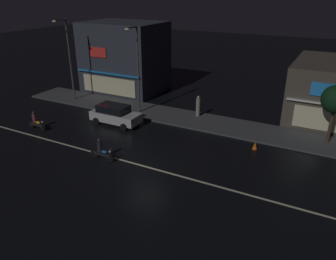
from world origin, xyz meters
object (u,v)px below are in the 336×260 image
(parked_car_trailing, at_px, (115,114))
(motorcycle_following, at_px, (36,122))
(motorcycle_lead, at_px, (101,151))
(streetlamp_mid, at_px, (137,64))
(streetlamp_west, at_px, (68,54))
(pedestrian_on_sidewalk, at_px, (198,107))
(traffic_cone, at_px, (255,146))

(parked_car_trailing, height_order, motorcycle_following, parked_car_trailing)
(motorcycle_lead, bearing_deg, streetlamp_mid, -64.97)
(parked_car_trailing, bearing_deg, streetlamp_west, -21.99)
(motorcycle_lead, bearing_deg, motorcycle_following, -3.07)
(streetlamp_mid, relative_size, pedestrian_on_sidewalk, 4.10)
(motorcycle_lead, bearing_deg, pedestrian_on_sidewalk, -95.87)
(pedestrian_on_sidewalk, xyz_separation_m, motorcycle_lead, (-2.64, -10.34, -0.38))
(streetlamp_mid, relative_size, motorcycle_following, 4.05)
(parked_car_trailing, relative_size, traffic_cone, 7.82)
(streetlamp_west, xyz_separation_m, motorcycle_following, (2.57, -7.05, -4.14))
(streetlamp_mid, xyz_separation_m, traffic_cone, (11.34, -2.15, -4.36))
(parked_car_trailing, bearing_deg, traffic_cone, -176.03)
(motorcycle_lead, bearing_deg, parked_car_trailing, -53.72)
(streetlamp_mid, bearing_deg, pedestrian_on_sidewalk, 18.79)
(motorcycle_lead, xyz_separation_m, traffic_cone, (8.78, 6.42, -0.36))
(streetlamp_mid, height_order, traffic_cone, streetlamp_mid)
(streetlamp_west, xyz_separation_m, streetlamp_mid, (8.04, -0.12, -0.14))
(streetlamp_west, height_order, traffic_cone, streetlamp_west)
(streetlamp_west, xyz_separation_m, pedestrian_on_sidewalk, (13.23, 1.65, -3.76))
(streetlamp_west, xyz_separation_m, traffic_cone, (19.37, -2.27, -4.50))
(streetlamp_west, height_order, motorcycle_following, streetlamp_west)
(motorcycle_following, bearing_deg, parked_car_trailing, 42.23)
(parked_car_trailing, distance_m, motorcycle_following, 6.44)
(pedestrian_on_sidewalk, distance_m, motorcycle_following, 13.77)
(motorcycle_following, bearing_deg, motorcycle_lead, -7.42)
(streetlamp_mid, bearing_deg, traffic_cone, -10.75)
(streetlamp_west, relative_size, pedestrian_on_sidewalk, 4.24)
(streetlamp_mid, bearing_deg, streetlamp_west, 179.17)
(motorcycle_lead, distance_m, traffic_cone, 10.88)
(streetlamp_west, distance_m, motorcycle_lead, 14.31)
(parked_car_trailing, bearing_deg, motorcycle_lead, 117.84)
(streetlamp_mid, bearing_deg, motorcycle_following, -128.24)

